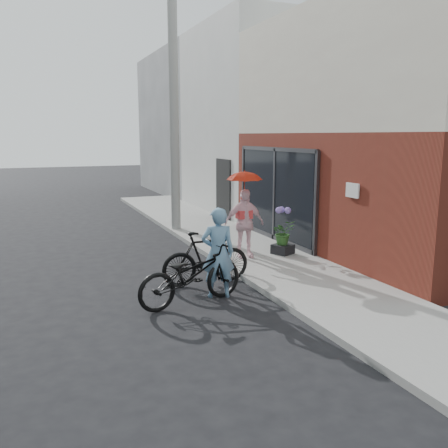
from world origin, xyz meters
TOP-DOWN VIEW (x-y plane):
  - ground at (0.00, 0.00)m, footprint 80.00×80.00m
  - sidewalk at (2.10, 2.00)m, footprint 2.20×24.00m
  - curb at (0.94, 2.00)m, footprint 0.12×24.00m
  - brick_building at (7.19, 2.01)m, footprint 8.09×8.00m
  - plaster_building at (7.20, 9.00)m, footprint 8.00×6.00m
  - east_building_far at (7.20, 16.00)m, footprint 8.00×8.00m
  - utility_pole at (1.10, 6.00)m, footprint 0.28×0.28m
  - officer at (0.07, -0.00)m, footprint 0.69×0.54m
  - bike_left at (-0.52, -0.18)m, footprint 2.13×1.10m
  - bike_right at (0.13, 0.80)m, footprint 1.82×0.55m
  - kimono_woman at (1.55, 2.04)m, footprint 0.99×0.51m
  - parasol at (1.55, 2.04)m, footprint 0.78×0.78m
  - planter at (2.55, 1.96)m, footprint 0.57×0.57m
  - potted_plant at (2.55, 1.96)m, footprint 0.54×0.47m

SIDE VIEW (x-z plane):
  - ground at x=0.00m, z-range 0.00..0.00m
  - sidewalk at x=2.10m, z-range 0.00..0.12m
  - curb at x=0.94m, z-range 0.00..0.12m
  - planter at x=2.55m, z-range 0.12..0.35m
  - bike_left at x=-0.52m, z-range 0.00..1.07m
  - bike_right at x=0.13m, z-range 0.00..1.09m
  - potted_plant at x=2.55m, z-range 0.35..0.94m
  - officer at x=0.07m, z-range 0.00..1.67m
  - kimono_woman at x=1.55m, z-range 0.12..1.73m
  - parasol at x=1.55m, z-range 1.73..2.41m
  - brick_building at x=7.19m, z-range -0.01..5.99m
  - plaster_building at x=7.20m, z-range 0.00..7.00m
  - east_building_far at x=7.20m, z-range 0.00..7.00m
  - utility_pole at x=1.10m, z-range 0.00..7.00m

